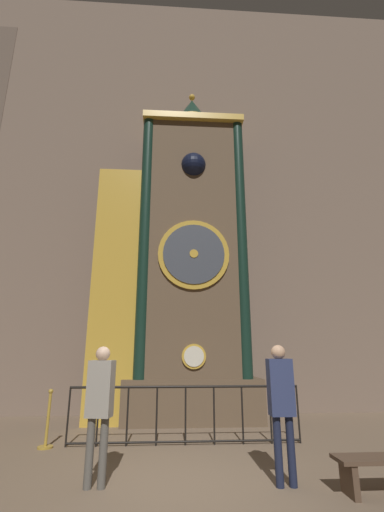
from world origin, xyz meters
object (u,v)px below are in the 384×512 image
clock_tower (178,261)px  stanchion_post (47,428)px  visitor_near (100,400)px  visitor_far (281,398)px

clock_tower → stanchion_post: bearing=-137.0°
visitor_near → visitor_far: size_ratio=0.99×
visitor_near → visitor_far: (2.55, -0.11, 0.01)m
stanchion_post → visitor_near: bearing=-57.0°
stanchion_post → visitor_far: bearing=-29.0°
visitor_near → visitor_far: 2.55m
visitor_near → stanchion_post: bearing=132.8°
visitor_near → stanchion_post: (-1.33, 2.04, -0.75)m
visitor_near → stanchion_post: 2.55m
clock_tower → visitor_far: size_ratio=5.48×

